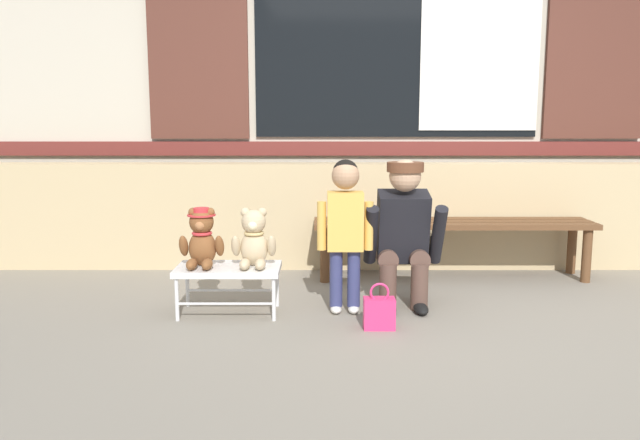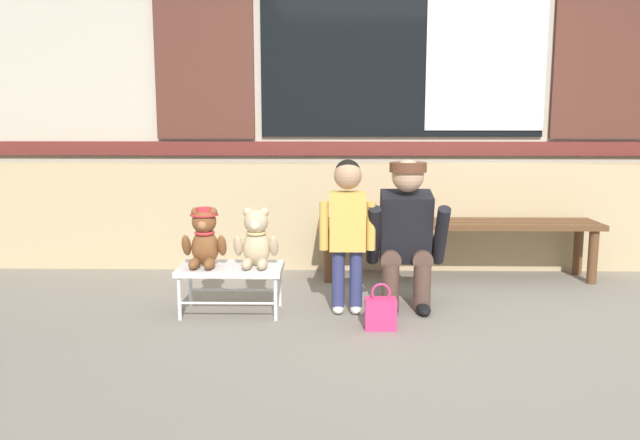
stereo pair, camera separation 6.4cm
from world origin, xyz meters
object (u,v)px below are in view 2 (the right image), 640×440
object	(u,v)px
wooden_bench_long	(457,230)
handbag_on_ground	(381,313)
teddy_bear_plain	(256,240)
small_display_bench	(231,271)
child_standing	(347,219)
adult_crouching	(407,233)
teddy_bear_with_hat	(204,238)

from	to	relation	value
wooden_bench_long	handbag_on_ground	world-z (taller)	wooden_bench_long
teddy_bear_plain	small_display_bench	bearing A→B (deg)	-179.49
child_standing	teddy_bear_plain	bearing A→B (deg)	-178.04
child_standing	adult_crouching	world-z (taller)	child_standing
wooden_bench_long	teddy_bear_plain	distance (m)	1.68
wooden_bench_long	teddy_bear_with_hat	size ratio (longest dim) A/B	5.78
small_display_bench	child_standing	bearing A→B (deg)	1.64
teddy_bear_plain	child_standing	world-z (taller)	child_standing
teddy_bear_plain	adult_crouching	distance (m)	0.96
handbag_on_ground	adult_crouching	bearing A→B (deg)	66.41
handbag_on_ground	wooden_bench_long	bearing A→B (deg)	61.09
small_display_bench	handbag_on_ground	distance (m)	0.97
teddy_bear_with_hat	child_standing	xyz separation A→B (m)	(0.88, 0.02, 0.12)
wooden_bench_long	adult_crouching	bearing A→B (deg)	-121.89
teddy_bear_with_hat	child_standing	bearing A→B (deg)	1.20
small_display_bench	child_standing	world-z (taller)	child_standing
child_standing	teddy_bear_with_hat	bearing A→B (deg)	-178.80
teddy_bear_plain	handbag_on_ground	distance (m)	0.89
small_display_bench	teddy_bear_with_hat	world-z (taller)	teddy_bear_with_hat
teddy_bear_with_hat	handbag_on_ground	world-z (taller)	teddy_bear_with_hat
child_standing	adult_crouching	bearing A→B (deg)	19.57
teddy_bear_with_hat	handbag_on_ground	distance (m)	1.17
adult_crouching	small_display_bench	bearing A→B (deg)	-171.90
wooden_bench_long	teddy_bear_plain	bearing A→B (deg)	-147.36
small_display_bench	teddy_bear_plain	world-z (taller)	teddy_bear_plain
teddy_bear_plain	child_standing	size ratio (longest dim) A/B	0.38
child_standing	handbag_on_ground	distance (m)	0.62
wooden_bench_long	teddy_bear_with_hat	distance (m)	1.96
teddy_bear_with_hat	handbag_on_ground	size ratio (longest dim) A/B	1.34
wooden_bench_long	child_standing	bearing A→B (deg)	-133.84
child_standing	adult_crouching	xyz separation A→B (m)	(0.38, 0.14, -0.11)
teddy_bear_plain	adult_crouching	world-z (taller)	adult_crouching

